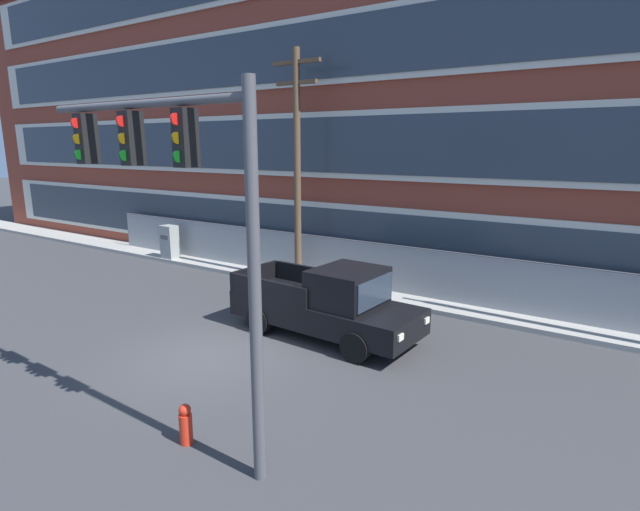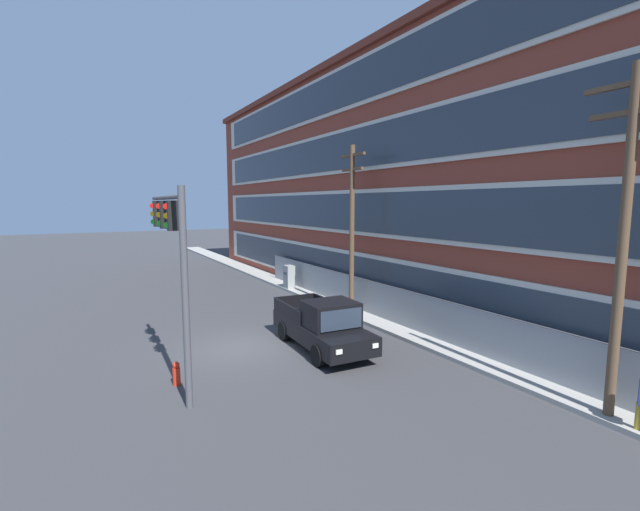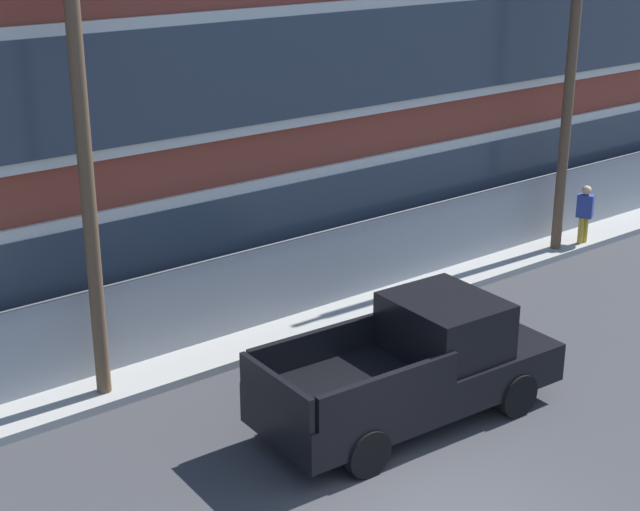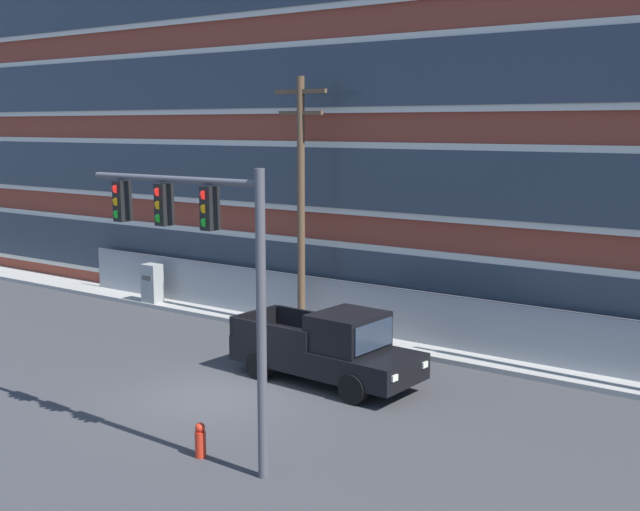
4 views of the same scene
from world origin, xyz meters
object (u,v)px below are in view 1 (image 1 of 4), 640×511
(traffic_signal_mast, at_px, (182,194))
(pickup_truck_black, at_px, (329,304))
(utility_pole_near_corner, at_px, (297,161))
(electrical_cabinet, at_px, (170,244))
(fire_hydrant, at_px, (186,424))

(traffic_signal_mast, xyz_separation_m, pickup_truck_black, (-0.85, 5.77, -3.59))
(traffic_signal_mast, distance_m, utility_pole_near_corner, 10.85)
(traffic_signal_mast, height_order, electrical_cabinet, traffic_signal_mast)
(pickup_truck_black, distance_m, fire_hydrant, 5.84)
(pickup_truck_black, relative_size, utility_pole_near_corner, 0.65)
(pickup_truck_black, height_order, utility_pole_near_corner, utility_pole_near_corner)
(pickup_truck_black, bearing_deg, fire_hydrant, -84.05)
(electrical_cabinet, xyz_separation_m, fire_hydrant, (11.84, -9.60, -0.47))
(electrical_cabinet, bearing_deg, pickup_truck_black, -18.79)
(traffic_signal_mast, height_order, utility_pole_near_corner, utility_pole_near_corner)
(utility_pole_near_corner, xyz_separation_m, fire_hydrant, (4.55, -9.74, -4.37))
(electrical_cabinet, distance_m, fire_hydrant, 15.25)
(utility_pole_near_corner, relative_size, fire_hydrant, 11.18)
(utility_pole_near_corner, bearing_deg, pickup_truck_black, -45.09)
(traffic_signal_mast, bearing_deg, pickup_truck_black, 98.39)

